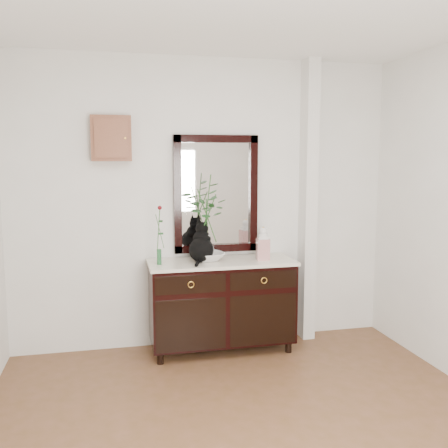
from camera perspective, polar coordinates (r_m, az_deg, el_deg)
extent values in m
cube|color=white|center=(4.70, -2.14, 2.32)|extent=(3.60, 0.04, 2.70)
cube|color=white|center=(4.91, 9.58, 2.45)|extent=(0.12, 0.20, 2.70)
cube|color=black|center=(4.65, -0.28, -8.92)|extent=(1.30, 0.50, 0.82)
cube|color=white|center=(4.56, -0.28, -4.39)|extent=(1.33, 0.52, 0.03)
cube|color=black|center=(4.70, -0.92, 3.43)|extent=(0.80, 0.06, 1.10)
cube|color=white|center=(4.72, -0.95, 3.44)|extent=(0.66, 0.01, 0.96)
cube|color=brown|center=(4.56, -12.78, 9.53)|extent=(0.35, 0.10, 0.40)
imported|color=silver|center=(4.55, -1.94, -3.73)|extent=(0.36, 0.36, 0.08)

